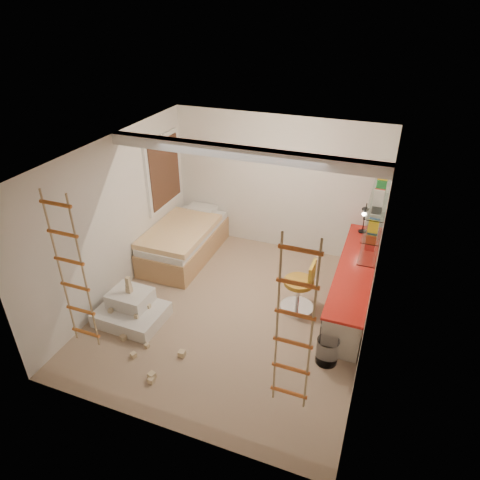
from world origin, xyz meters
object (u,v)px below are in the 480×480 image
at_px(desk, 353,283).
at_px(bed, 184,241).
at_px(play_platform, 131,310).
at_px(swivel_chair, 300,292).

height_order(desk, bed, desk).
bearing_deg(play_platform, desk, 26.91).
distance_m(bed, swivel_chair, 2.57).
distance_m(desk, bed, 3.22).
bearing_deg(swivel_chair, desk, 30.41).
distance_m(desk, swivel_chair, 0.88).
height_order(bed, swivel_chair, swivel_chair).
distance_m(swivel_chair, play_platform, 2.62).
bearing_deg(bed, swivel_chair, -18.37).
bearing_deg(swivel_chair, bed, 161.63).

